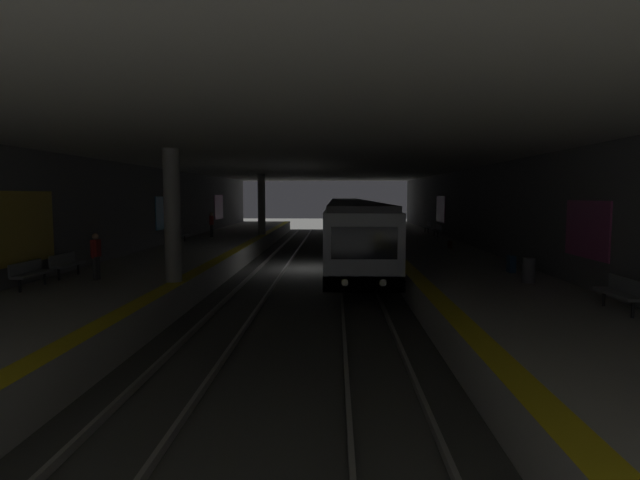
# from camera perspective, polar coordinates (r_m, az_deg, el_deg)

# --- Properties ---
(ground_plane) EXTENTS (120.00, 120.00, 0.00)m
(ground_plane) POSITION_cam_1_polar(r_m,az_deg,el_deg) (28.31, -0.77, -3.18)
(ground_plane) COLOR #42423F
(track_left) EXTENTS (60.00, 1.53, 0.16)m
(track_left) POSITION_cam_1_polar(r_m,az_deg,el_deg) (28.29, 3.69, -3.04)
(track_left) COLOR gray
(track_left) RESTS_ON ground
(track_right) EXTENTS (60.00, 1.53, 0.16)m
(track_right) POSITION_cam_1_polar(r_m,az_deg,el_deg) (28.48, -5.21, -2.99)
(track_right) COLOR gray
(track_right) RESTS_ON ground
(platform_left) EXTENTS (60.00, 5.30, 1.06)m
(platform_left) POSITION_cam_1_polar(r_m,az_deg,el_deg) (28.71, 12.41, -2.13)
(platform_left) COLOR #A8A59E
(platform_left) RESTS_ON ground
(platform_right) EXTENTS (60.00, 5.30, 1.06)m
(platform_right) POSITION_cam_1_polar(r_m,az_deg,el_deg) (29.26, -13.70, -2.02)
(platform_right) COLOR #A8A59E
(platform_right) RESTS_ON ground
(wall_left) EXTENTS (60.00, 0.56, 5.60)m
(wall_left) POSITION_cam_1_polar(r_m,az_deg,el_deg) (29.20, 18.10, 2.34)
(wall_left) COLOR slate
(wall_left) RESTS_ON ground
(wall_right) EXTENTS (60.00, 0.56, 5.60)m
(wall_right) POSITION_cam_1_polar(r_m,az_deg,el_deg) (30.00, -19.13, 2.38)
(wall_right) COLOR slate
(wall_right) RESTS_ON ground
(ceiling_slab) EXTENTS (60.00, 19.40, 0.40)m
(ceiling_slab) POSITION_cam_1_polar(r_m,az_deg,el_deg) (28.07, -0.79, 8.62)
(ceiling_slab) COLOR beige
(ceiling_slab) RESTS_ON wall_left
(pillar_near) EXTENTS (0.56, 0.56, 4.55)m
(pillar_near) POSITION_cam_1_polar(r_m,az_deg,el_deg) (18.34, -15.99, 2.60)
(pillar_near) COLOR gray
(pillar_near) RESTS_ON platform_right
(pillar_far) EXTENTS (0.56, 0.56, 4.55)m
(pillar_far) POSITION_cam_1_polar(r_m,az_deg,el_deg) (39.14, -6.48, 3.94)
(pillar_far) COLOR gray
(pillar_far) RESTS_ON platform_right
(metro_train) EXTENTS (39.49, 2.83, 3.49)m
(metro_train) POSITION_cam_1_polar(r_m,az_deg,el_deg) (37.18, 3.23, 1.91)
(metro_train) COLOR #B7BCC6
(metro_train) RESTS_ON track_left
(bench_left_near) EXTENTS (1.70, 0.47, 0.86)m
(bench_left_near) POSITION_cam_1_polar(r_m,az_deg,el_deg) (15.30, 30.35, -4.94)
(bench_left_near) COLOR #262628
(bench_left_near) RESTS_ON platform_left
(bench_left_mid) EXTENTS (1.70, 0.47, 0.86)m
(bench_left_mid) POSITION_cam_1_polar(r_m,az_deg,el_deg) (37.96, 12.83, 1.17)
(bench_left_mid) COLOR #262628
(bench_left_mid) RESTS_ON platform_left
(bench_left_far) EXTENTS (1.70, 0.47, 0.86)m
(bench_left_far) POSITION_cam_1_polar(r_m,az_deg,el_deg) (41.77, 11.81, 1.53)
(bench_left_far) COLOR #262628
(bench_left_far) RESTS_ON platform_left
(bench_right_near) EXTENTS (1.70, 0.47, 0.86)m
(bench_right_near) POSITION_cam_1_polar(r_m,az_deg,el_deg) (18.92, -29.40, -3.11)
(bench_right_near) COLOR #262628
(bench_right_near) RESTS_ON platform_right
(bench_right_mid) EXTENTS (1.70, 0.47, 0.86)m
(bench_right_mid) POSITION_cam_1_polar(r_m,az_deg,el_deg) (20.84, -26.24, -2.29)
(bench_right_mid) COLOR #262628
(bench_right_mid) RESTS_ON platform_right
(bench_right_far) EXTENTS (1.70, 0.47, 0.86)m
(bench_right_far) POSITION_cam_1_polar(r_m,az_deg,el_deg) (33.53, -15.20, 0.63)
(bench_right_far) COLOR #262628
(bench_right_far) RESTS_ON platform_right
(person_waiting_near) EXTENTS (0.60, 0.24, 1.75)m
(person_waiting_near) POSITION_cam_1_polar(r_m,az_deg,el_deg) (37.32, -11.88, 1.79)
(person_waiting_near) COLOR #363636
(person_waiting_near) RESTS_ON platform_right
(person_walking_mid) EXTENTS (0.60, 0.23, 1.65)m
(person_walking_mid) POSITION_cam_1_polar(r_m,az_deg,el_deg) (19.73, -23.50, -1.49)
(person_walking_mid) COLOR #3B3B3B
(person_walking_mid) RESTS_ON platform_right
(suitcase_rolling) EXTENTS (0.44, 0.24, 0.95)m
(suitcase_rolling) POSITION_cam_1_polar(r_m,az_deg,el_deg) (21.23, 20.37, -2.49)
(suitcase_rolling) COLOR navy
(suitcase_rolling) RESTS_ON platform_left
(backpack_on_floor) EXTENTS (0.30, 0.20, 0.40)m
(backpack_on_floor) POSITION_cam_1_polar(r_m,az_deg,el_deg) (29.93, 14.15, -0.48)
(backpack_on_floor) COLOR maroon
(backpack_on_floor) RESTS_ON platform_left
(trash_bin) EXTENTS (0.44, 0.44, 0.85)m
(trash_bin) POSITION_cam_1_polar(r_m,az_deg,el_deg) (18.94, 22.06, -3.13)
(trash_bin) COLOR #595B5E
(trash_bin) RESTS_ON platform_left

